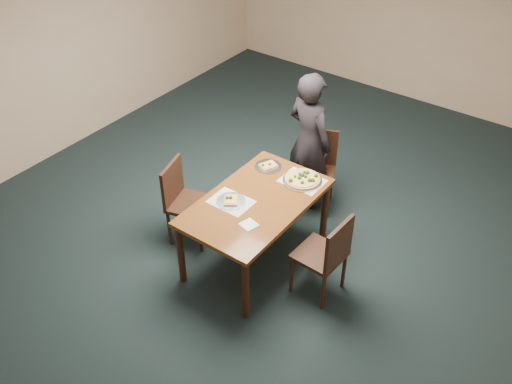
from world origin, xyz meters
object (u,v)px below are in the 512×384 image
Objects in this scene: pizza_pan at (303,179)px; chair_right at (327,253)px; slice_plate_near at (231,201)px; slice_plate_far at (268,166)px; diner at (309,141)px; chair_left at (183,198)px; chair_far at (316,165)px; dining_table at (256,208)px.

chair_right is at bearing -40.89° from pizza_pan.
pizza_pan is at bearing 61.57° from slice_plate_near.
chair_right is at bearing 8.59° from slice_plate_near.
diner is at bearing 78.16° from slice_plate_far.
slice_plate_near is 0.69m from slice_plate_far.
slice_plate_near is (0.63, 0.01, 0.25)m from chair_left.
pizza_pan is at bearing -71.48° from chair_left.
slice_plate_far is at bearing -114.57° from chair_right.
diner is 1.29m from slice_plate_near.
chair_far reaches higher than pizza_pan.
chair_left and chair_right have the same top height.
diner is (-0.10, 1.13, 0.15)m from dining_table.
diner reaches higher than dining_table.
chair_right is at bearing -0.64° from dining_table.
dining_table is 0.84m from chair_left.
chair_far reaches higher than dining_table.
chair_right is 0.86m from pizza_pan.
chair_far reaches higher than slice_plate_near.
chair_left is 1.25m from pizza_pan.
chair_left is at bearing 74.27° from diner.
slice_plate_near is (-0.18, -0.16, 0.11)m from dining_table.
pizza_pan reaches higher than dining_table.
diner reaches higher than chair_right.
dining_table is at bearing -113.28° from chair_far.
dining_table is 1.14m from diner.
chair_right is 1.49m from diner.
slice_plate_near is at bearing -85.91° from slice_plate_far.
pizza_pan is (-0.62, 0.54, 0.26)m from chair_right.
slice_plate_near is at bearing 99.50° from diner.
diner is at bearing 116.44° from pizza_pan.
chair_far is 1.00× the size of chair_left.
diner reaches higher than pizza_pan.
chair_left is at bearing -81.80° from chair_right.
chair_far is at bearing 90.53° from dining_table.
slice_plate_far is at bearing 91.06° from diner.
diner reaches higher than chair_left.
chair_far is 0.71m from pizza_pan.
chair_right reaches higher than dining_table.
pizza_pan is (0.19, 0.53, 0.12)m from dining_table.
slice_plate_near is (-0.37, -0.69, -0.01)m from pizza_pan.
chair_right is at bearing -78.57° from chair_far.
pizza_pan is (0.20, -0.63, 0.26)m from chair_far.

